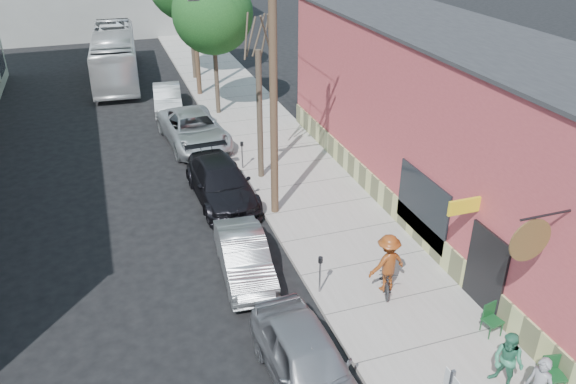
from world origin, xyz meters
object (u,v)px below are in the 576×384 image
object	(u,v)px
patio_chair_a	(493,321)
patron_green	(508,362)
tree_leafy_mid	(213,14)
cyclist	(388,263)
parking_meter_far	(242,151)
car_1	(244,257)
utility_pole_near	(272,76)
tree_bare	(260,116)
car_0	(308,362)
patio_chair_b	(554,375)
car_3	(194,130)
bus	(115,55)
parking_meter_near	(320,269)
car_4	(168,98)
car_2	(221,183)

from	to	relation	value
patio_chair_a	patron_green	size ratio (longest dim) A/B	0.55
tree_leafy_mid	cyclist	distance (m)	17.72
parking_meter_far	car_1	xyz separation A→B (m)	(-1.87, -7.42, -0.31)
utility_pole_near	tree_bare	size ratio (longest dim) A/B	1.86
patio_chair_a	car_1	bearing A→B (deg)	126.81
utility_pole_near	car_0	xyz separation A→B (m)	(-1.73, -8.32, -4.63)
patio_chair_b	car_1	world-z (taller)	car_1
car_1	car_3	bearing A→B (deg)	92.07
bus	tree_leafy_mid	bearing A→B (deg)	-57.98
car_0	parking_meter_near	bearing A→B (deg)	61.16
patio_chair_a	car_4	size ratio (longest dim) A/B	0.21
car_0	car_1	xyz separation A→B (m)	(-0.28, 4.96, -0.10)
patio_chair_a	car_2	bearing A→B (deg)	105.51
car_3	tree_bare	bearing A→B (deg)	-71.41
car_1	car_3	xyz separation A→B (m)	(0.42, 11.07, 0.11)
patio_chair_a	car_1	xyz separation A→B (m)	(-5.62, 4.97, 0.08)
patron_green	car_3	world-z (taller)	patron_green
parking_meter_near	patio_chair_a	distance (m)	4.95
bus	car_0	bearing A→B (deg)	-81.00
patron_green	car_4	size ratio (longest dim) A/B	0.38
car_2	patio_chair_b	bearing A→B (deg)	-68.37
cyclist	car_0	distance (m)	4.45
tree_leafy_mid	parking_meter_far	bearing A→B (deg)	-94.24
utility_pole_near	patio_chair_b	bearing A→B (deg)	-69.99
tree_bare	parking_meter_near	bearing A→B (deg)	-93.84
patio_chair_a	car_0	world-z (taller)	car_0
patio_chair_a	car_0	bearing A→B (deg)	168.22
car_2	car_3	world-z (taller)	car_3
patio_chair_b	patron_green	distance (m)	1.22
car_3	car_4	world-z (taller)	car_3
patron_green	car_2	world-z (taller)	patron_green
tree_leafy_mid	car_1	xyz separation A→B (m)	(-2.42, -14.84, -4.77)
tree_bare	car_3	world-z (taller)	tree_bare
utility_pole_near	car_2	bearing A→B (deg)	131.55
patron_green	car_2	distance (m)	12.57
car_0	patio_chair_a	bearing A→B (deg)	-2.48
patio_chair_b	car_4	size ratio (longest dim) A/B	0.21
parking_meter_far	tree_leafy_mid	distance (m)	8.67
patio_chair_a	cyclist	world-z (taller)	cyclist
parking_meter_near	car_0	bearing A→B (deg)	-116.43
utility_pole_near	car_2	world-z (taller)	utility_pole_near
parking_meter_near	bus	size ratio (longest dim) A/B	0.11
car_0	car_4	bearing A→B (deg)	88.59
car_0	car_3	world-z (taller)	car_3
patio_chair_a	patio_chair_b	size ratio (longest dim) A/B	1.00
parking_meter_far	patio_chair_a	world-z (taller)	parking_meter_far
parking_meter_near	car_2	world-z (taller)	car_2
tree_leafy_mid	patron_green	size ratio (longest dim) A/B	4.60
tree_leafy_mid	patio_chair_b	distance (m)	22.71
bus	patron_green	bearing A→B (deg)	-73.15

